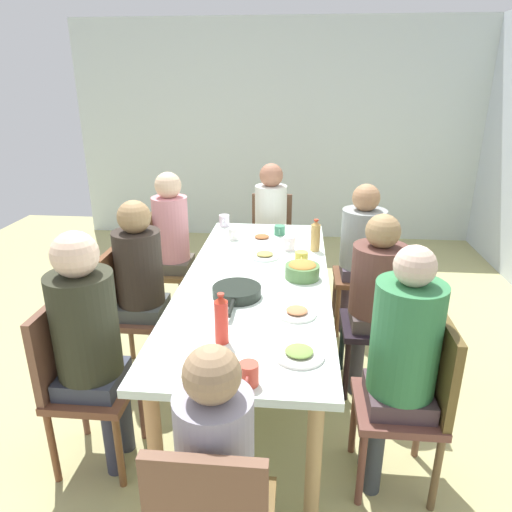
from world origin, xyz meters
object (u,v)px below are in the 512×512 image
at_px(person_6, 173,236).
at_px(cup_0, 224,221).
at_px(person_4, 376,287).
at_px(cup_3, 289,243).
at_px(plate_3, 265,255).
at_px(bottle_1, 221,319).
at_px(cup_1, 233,234).
at_px(bowl_0, 302,270).
at_px(person_5, 216,466).
at_px(chair_1, 415,396).
at_px(cup_4, 249,374).
at_px(chair_6, 164,263).
at_px(plate_1, 299,354).
at_px(cup_2, 280,230).
at_px(person_7, 271,217).
at_px(person_2, 141,275).
at_px(chair_0, 370,270).
at_px(cup_5, 301,258).
at_px(chair_4, 387,317).
at_px(person_1, 402,351).
at_px(dining_table, 256,289).
at_px(bottle_0, 315,236).
at_px(plate_2, 297,312).
at_px(chair_7, 271,236).
at_px(serving_pan, 237,292).
at_px(chair_3, 78,376).
at_px(person_3, 88,333).
at_px(plate_0, 262,238).
at_px(chair_2, 131,306).

bearing_deg(person_6, cup_0, 129.77).
relative_size(person_4, cup_3, 9.61).
bearing_deg(plate_3, bottle_1, -5.84).
bearing_deg(cup_1, bowl_0, 37.08).
relative_size(person_5, person_6, 0.92).
xyz_separation_m(chair_1, cup_4, (0.30, -0.76, 0.28)).
height_order(person_4, chair_6, person_4).
bearing_deg(chair_1, person_6, -134.97).
distance_m(plate_1, cup_2, 1.77).
xyz_separation_m(person_5, person_7, (-2.93, 0.00, 0.05)).
height_order(plate_1, cup_2, cup_2).
xyz_separation_m(person_2, person_4, (-0.00, 1.48, -0.02)).
height_order(chair_0, cup_4, chair_0).
distance_m(chair_6, cup_5, 1.25).
bearing_deg(chair_4, bowl_0, -93.49).
bearing_deg(chair_0, bottle_1, -30.61).
bearing_deg(cup_2, cup_3, 13.57).
distance_m(person_1, plate_1, 0.47).
height_order(dining_table, cup_1, cup_1).
xyz_separation_m(chair_0, bottle_0, (0.24, -0.45, 0.35)).
bearing_deg(plate_1, person_7, -173.26).
xyz_separation_m(chair_0, plate_2, (1.25, -0.57, 0.25)).
distance_m(cup_0, cup_5, 1.04).
bearing_deg(plate_3, chair_6, -115.54).
bearing_deg(chair_7, person_7, 0.00).
relative_size(chair_1, chair_4, 1.00).
xyz_separation_m(bowl_0, cup_4, (1.12, -0.22, -0.01)).
relative_size(plate_1, serving_pan, 0.50).
relative_size(chair_3, person_6, 0.72).
bearing_deg(chair_0, person_3, -45.06).
distance_m(chair_6, plate_2, 1.68).
xyz_separation_m(person_1, cup_4, (0.30, -0.67, 0.04)).
bearing_deg(chair_3, bottle_0, 137.72).
bearing_deg(plate_2, person_6, -141.31).
relative_size(plate_0, cup_2, 1.67).
xyz_separation_m(chair_4, person_7, (-1.47, -0.83, 0.22)).
xyz_separation_m(person_2, chair_4, (0.00, 1.57, -0.23)).
relative_size(person_2, serving_pan, 2.67).
distance_m(person_4, cup_4, 1.28).
relative_size(cup_1, bottle_1, 0.44).
xyz_separation_m(plate_0, plate_1, (1.62, 0.30, 0.00)).
distance_m(person_4, plate_0, 1.08).
height_order(cup_0, cup_5, cup_0).
bearing_deg(chair_0, person_5, -20.29).
height_order(chair_3, plate_3, chair_3).
bearing_deg(person_4, plate_1, -28.48).
distance_m(person_1, cup_3, 1.44).
relative_size(chair_2, person_7, 0.74).
xyz_separation_m(person_5, plate_1, (-0.60, 0.28, 0.08)).
bearing_deg(person_1, chair_4, 173.51).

